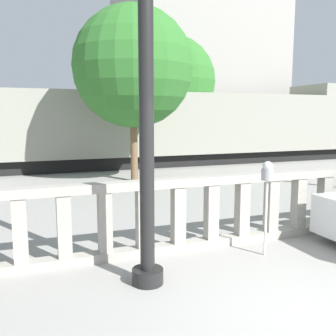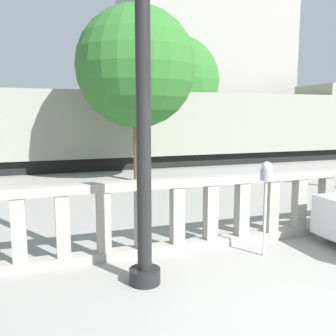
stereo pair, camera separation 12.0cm
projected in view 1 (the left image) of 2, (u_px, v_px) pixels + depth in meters
The scene contains 7 objects.
ground_plane at pixel (319, 323), 4.05m from camera, with size 160.00×160.00×0.00m, color gray.
balustrade at pixel (211, 212), 6.35m from camera, with size 17.69×0.24×1.22m.
parking_meter at pixel (267, 179), 5.85m from camera, with size 0.19×0.19×1.52m.
train_near at pixel (140, 128), 16.69m from camera, with size 24.71×3.15×3.80m.
building_block at pixel (197, 41), 23.37m from camera, with size 9.53×6.51×13.67m.
tree_left at pixel (170, 81), 17.62m from camera, with size 4.25×4.25×5.96m.
tree_right at pixel (133, 67), 12.29m from camera, with size 3.97×3.97×5.79m.
Camera 1 is at (-2.86, -2.97, 2.23)m, focal length 40.00 mm.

